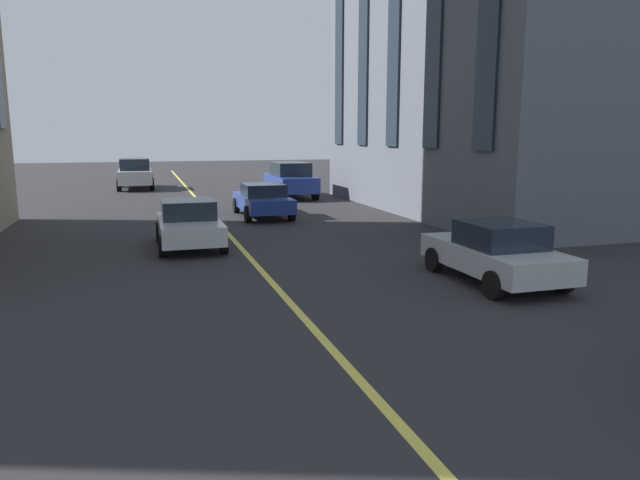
% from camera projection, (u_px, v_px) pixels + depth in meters
% --- Properties ---
extents(lane_centre_line, '(80.00, 0.16, 0.01)m').
position_uv_depth(lane_centre_line, '(243.00, 250.00, 16.99)').
color(lane_centre_line, '#D8C64C').
rests_on(lane_centre_line, ground_plane).
extents(car_silver_mid, '(3.90, 1.89, 1.40)m').
position_uv_depth(car_silver_mid, '(496.00, 252.00, 13.26)').
color(car_silver_mid, '#B7BABF').
rests_on(car_silver_mid, ground_plane).
extents(car_blue_near, '(4.70, 2.14, 1.88)m').
position_uv_depth(car_blue_near, '(290.00, 179.00, 31.22)').
color(car_blue_near, navy).
rests_on(car_blue_near, ground_plane).
extents(car_silver_trailing, '(4.70, 2.14, 1.88)m').
position_uv_depth(car_silver_trailing, '(135.00, 173.00, 36.20)').
color(car_silver_trailing, '#B7BABF').
rests_on(car_silver_trailing, ground_plane).
extents(car_blue_oncoming, '(4.40, 1.95, 1.37)m').
position_uv_depth(car_blue_oncoming, '(263.00, 200.00, 23.91)').
color(car_blue_oncoming, navy).
rests_on(car_blue_oncoming, ground_plane).
extents(car_silver_parked_a, '(3.90, 1.89, 1.40)m').
position_uv_depth(car_silver_parked_a, '(189.00, 224.00, 17.47)').
color(car_silver_parked_a, '#B7BABF').
rests_on(car_silver_parked_a, ground_plane).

